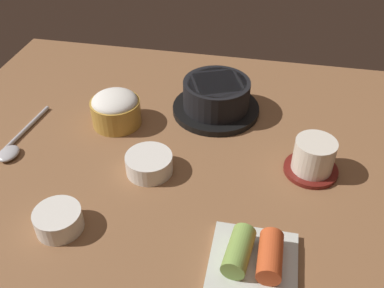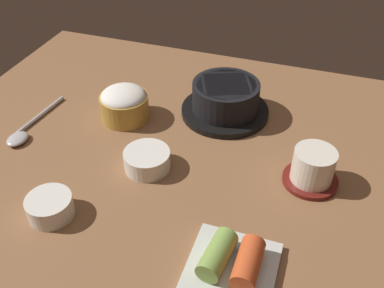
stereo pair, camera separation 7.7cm
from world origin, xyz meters
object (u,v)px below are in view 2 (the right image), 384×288
at_px(tea_cup_with_saucer, 313,168).
at_px(banchan_cup_center, 147,159).
at_px(spoon, 24,131).
at_px(stone_pot, 225,100).
at_px(rice_bowl, 124,103).
at_px(side_bowl_near, 50,206).
at_px(kimchi_plate, 232,263).

height_order(tea_cup_with_saucer, banchan_cup_center, tea_cup_with_saucer).
bearing_deg(spoon, stone_pot, 28.81).
distance_m(stone_pot, rice_bowl, 0.20).
height_order(rice_bowl, side_bowl_near, rice_bowl).
height_order(banchan_cup_center, side_bowl_near, same).
distance_m(stone_pot, spoon, 0.40).
bearing_deg(stone_pot, spoon, -151.19).
bearing_deg(kimchi_plate, side_bowl_near, 178.01).
bearing_deg(tea_cup_with_saucer, banchan_cup_center, -168.81).
xyz_separation_m(tea_cup_with_saucer, spoon, (-0.54, -0.04, -0.03)).
xyz_separation_m(rice_bowl, spoon, (-0.16, -0.11, -0.03)).
bearing_deg(side_bowl_near, banchan_cup_center, 56.75).
distance_m(rice_bowl, kimchi_plate, 0.41).
height_order(kimchi_plate, spoon, kimchi_plate).
relative_size(stone_pot, kimchi_plate, 1.46).
height_order(rice_bowl, banchan_cup_center, rice_bowl).
height_order(rice_bowl, kimchi_plate, rice_bowl).
relative_size(rice_bowl, tea_cup_with_saucer, 1.04).
relative_size(tea_cup_with_saucer, banchan_cup_center, 1.15).
bearing_deg(rice_bowl, banchan_cup_center, -50.76).
bearing_deg(tea_cup_with_saucer, kimchi_plate, -110.71).
bearing_deg(side_bowl_near, stone_pot, 62.66).
relative_size(rice_bowl, spoon, 0.54).
distance_m(stone_pot, tea_cup_with_saucer, 0.24).
relative_size(side_bowl_near, spoon, 0.40).
xyz_separation_m(kimchi_plate, side_bowl_near, (-0.29, 0.01, 0.00)).
distance_m(tea_cup_with_saucer, kimchi_plate, 0.23).
relative_size(stone_pot, spoon, 0.99).
distance_m(banchan_cup_center, spoon, 0.27).
xyz_separation_m(stone_pot, rice_bowl, (-0.19, -0.08, 0.00)).
height_order(stone_pot, side_bowl_near, stone_pot).
distance_m(stone_pot, banchan_cup_center, 0.22).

